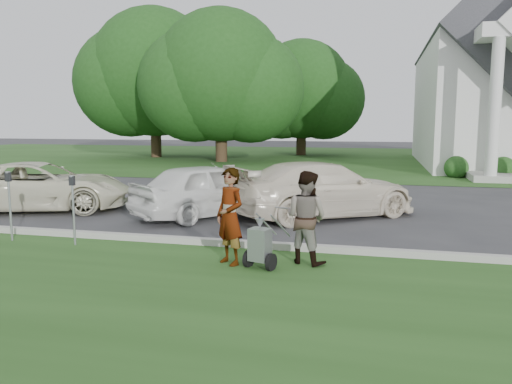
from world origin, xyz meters
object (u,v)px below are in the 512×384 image
at_px(parking_meter_near, 73,202).
at_px(car_b, 210,190).
at_px(person_right, 306,218).
at_px(person_left, 230,217).
at_px(car_c, 324,189).
at_px(tree_left, 220,82).
at_px(car_a, 41,186).
at_px(tree_back, 302,94).
at_px(tree_far, 154,79).
at_px(church, 507,63).
at_px(striping_cart, 260,246).
at_px(parking_meter_far, 9,198).

height_order(parking_meter_near, car_b, car_b).
bearing_deg(person_right, parking_meter_near, 21.26).
bearing_deg(person_left, car_c, 112.03).
distance_m(tree_left, car_a, 19.14).
distance_m(tree_back, car_a, 27.14).
bearing_deg(tree_left, tree_back, 63.43).
bearing_deg(person_left, tree_far, 152.26).
height_order(church, person_right, church).
bearing_deg(tree_back, striping_cart, -82.51).
height_order(tree_far, striping_cart, tree_far).
distance_m(tree_left, parking_meter_far, 22.59).
height_order(tree_far, person_left, tree_far).
bearing_deg(person_right, car_c, -64.47).
distance_m(parking_meter_near, car_a, 4.88).
distance_m(church, tree_back, 14.77).
height_order(person_right, car_a, person_right).
relative_size(tree_far, striping_cart, 10.43).
relative_size(parking_meter_far, car_b, 0.35).
height_order(tree_left, parking_meter_far, tree_left).
bearing_deg(church, striping_cart, -110.54).
distance_m(tree_far, person_right, 29.66).
bearing_deg(striping_cart, car_b, 135.52).
relative_size(person_right, car_a, 0.33).
distance_m(tree_far, striping_cart, 29.85).
distance_m(tree_far, tree_back, 11.22).
bearing_deg(person_right, church, -86.21).
relative_size(church, parking_meter_near, 16.43).
height_order(person_right, car_b, person_right).
bearing_deg(tree_back, person_right, -81.05).
bearing_deg(tree_far, car_c, -54.79).
distance_m(person_right, car_c, 4.61).
relative_size(person_right, car_c, 0.32).
relative_size(parking_meter_far, car_c, 0.29).
bearing_deg(striping_cart, car_a, 167.58).
xyz_separation_m(tree_far, car_c, (14.58, -20.66, -4.95)).
xyz_separation_m(tree_left, parking_meter_near, (3.93, -22.10, -4.19)).
relative_size(striping_cart, car_b, 0.26).
bearing_deg(tree_far, tree_back, 26.56).
relative_size(person_left, car_b, 0.40).
xyz_separation_m(parking_meter_far, car_b, (3.19, 3.76, -0.22)).
relative_size(person_left, parking_meter_far, 1.15).
xyz_separation_m(church, car_c, (-8.43, -18.78, -5.19)).
height_order(person_right, car_c, person_right).
bearing_deg(car_a, person_left, -140.47).
distance_m(church, car_a, 26.25).
height_order(tree_back, parking_meter_far, tree_back).
bearing_deg(person_right, tree_left, -45.30).
relative_size(person_left, car_c, 0.34).
distance_m(person_left, parking_meter_near, 3.58).
relative_size(striping_cart, person_left, 0.64).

